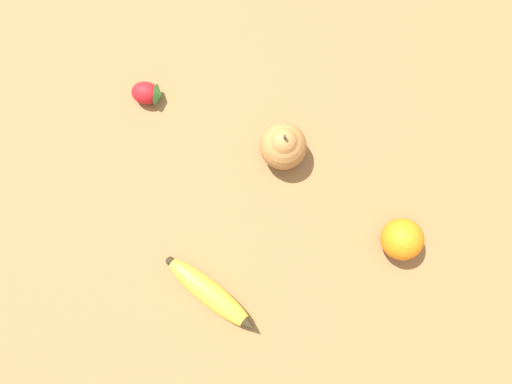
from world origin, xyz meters
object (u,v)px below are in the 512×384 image
at_px(strawberry, 146,94).
at_px(orange, 400,240).
at_px(banana, 209,295).
at_px(pear, 281,147).

bearing_deg(strawberry, orange, -22.35).
relative_size(orange, strawberry, 1.06).
xyz_separation_m(banana, strawberry, (-0.36, 0.04, 0.00)).
bearing_deg(orange, banana, -99.29).
height_order(orange, strawberry, orange).
height_order(banana, strawberry, strawberry).
bearing_deg(orange, strawberry, -146.05).
xyz_separation_m(banana, pear, (-0.17, 0.21, 0.03)).
xyz_separation_m(pear, strawberry, (-0.19, -0.17, -0.02)).
distance_m(banana, pear, 0.27).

